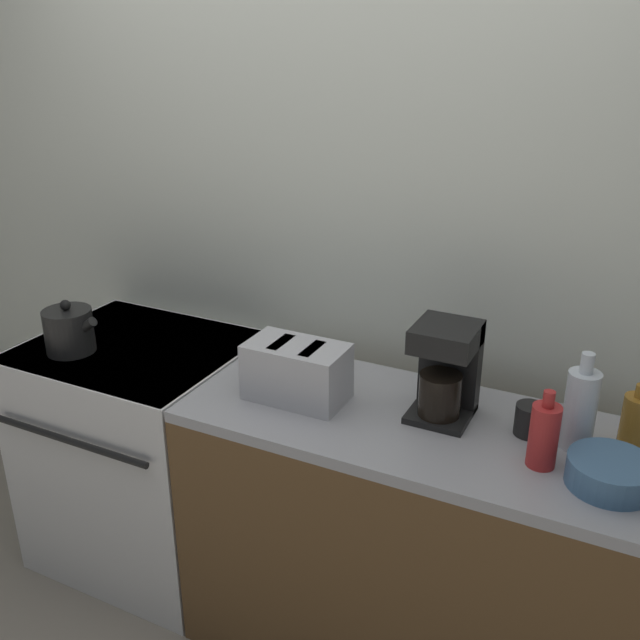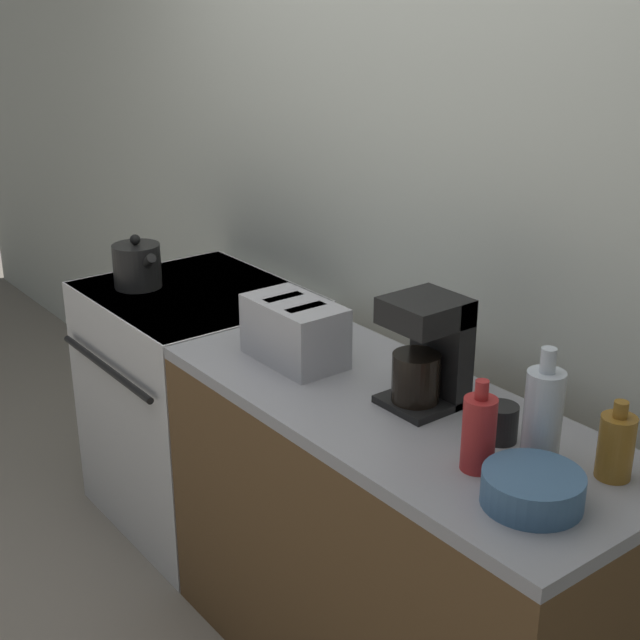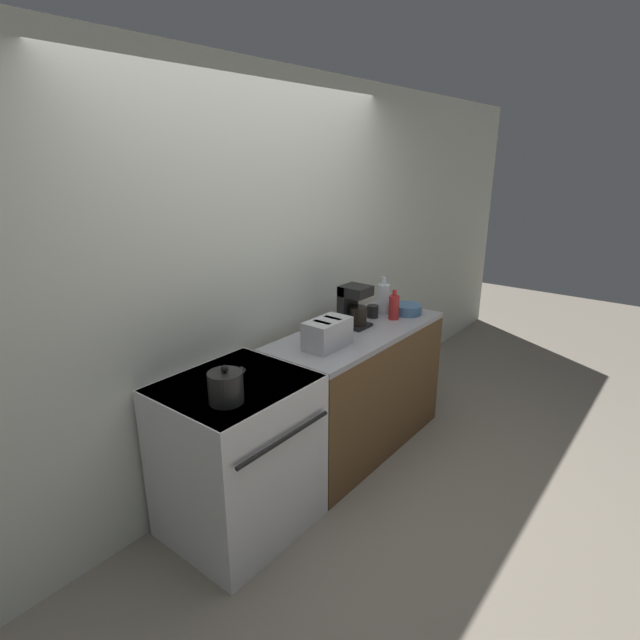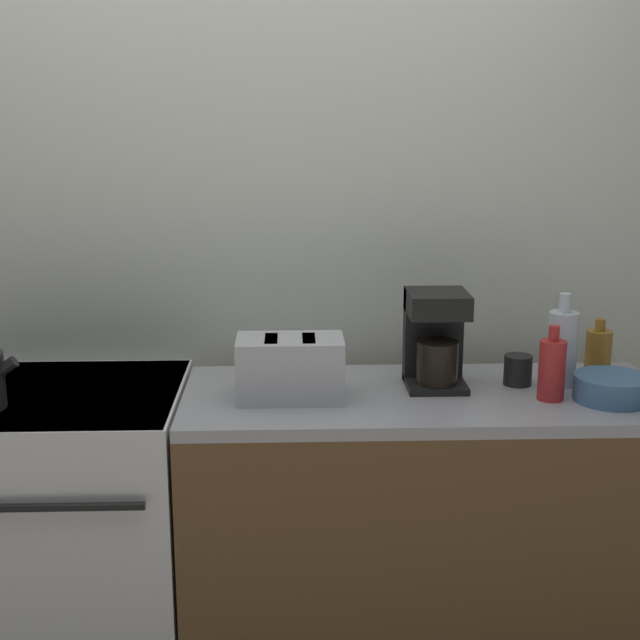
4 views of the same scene
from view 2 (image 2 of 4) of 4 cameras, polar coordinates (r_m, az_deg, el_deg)
ground_plane at (r=3.07m, az=-6.91°, el=-18.93°), size 12.00×12.00×0.00m
wall_back at (r=2.87m, az=4.69°, el=7.56°), size 8.00×0.05×2.60m
stove at (r=3.40m, az=-7.65°, el=-5.27°), size 0.78×0.71×0.91m
counter_block at (r=2.60m, az=4.63°, el=-14.53°), size 1.45×0.60×0.91m
kettle at (r=3.29m, az=-11.61°, el=3.44°), size 0.22×0.17×0.20m
toaster at (r=2.59m, az=-1.64°, el=-0.71°), size 0.31×0.18×0.18m
coffee_maker at (r=2.32m, az=6.99°, el=-1.85°), size 0.18×0.19×0.30m
bottle_clear at (r=2.09m, az=14.07°, el=-5.98°), size 0.09×0.09×0.29m
bottle_red at (r=2.05m, az=10.13°, el=-7.10°), size 0.08×0.08×0.22m
bottle_amber at (r=2.10m, az=18.42°, el=-7.64°), size 0.08×0.08×0.19m
cup_black at (r=2.21m, az=11.47°, el=-6.47°), size 0.09×0.09×0.09m
bowl at (r=1.97m, az=13.44°, el=-10.46°), size 0.22×0.22×0.07m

